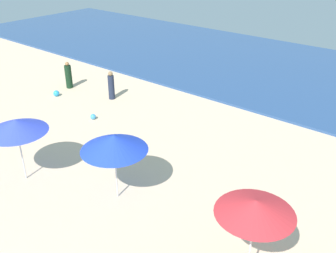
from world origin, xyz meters
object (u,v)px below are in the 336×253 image
(beach_ball_1, at_px, (56,93))
(beachgoer_1, at_px, (111,86))
(beachgoer_0, at_px, (69,76))
(beach_ball_0, at_px, (93,117))
(umbrella_4, at_px, (16,126))
(umbrella_2, at_px, (255,207))
(umbrella_5, at_px, (114,143))

(beach_ball_1, bearing_deg, beachgoer_1, 32.89)
(beachgoer_0, distance_m, beach_ball_1, 1.49)
(beachgoer_1, xyz_separation_m, beach_ball_1, (-2.63, -1.70, -0.56))
(beachgoer_1, distance_m, beach_ball_0, 2.72)
(beach_ball_0, bearing_deg, beachgoer_0, 155.65)
(beach_ball_1, bearing_deg, umbrella_4, -43.97)
(beachgoer_1, height_order, beach_ball_0, beachgoer_1)
(umbrella_4, bearing_deg, beachgoer_1, 113.42)
(umbrella_4, relative_size, beachgoer_0, 1.55)
(beachgoer_1, bearing_deg, beach_ball_0, 124.54)
(umbrella_2, distance_m, umbrella_4, 8.68)
(umbrella_2, relative_size, beachgoer_0, 1.69)
(beach_ball_0, xyz_separation_m, beach_ball_1, (-3.83, 0.67, 0.03))
(umbrella_4, relative_size, beachgoer_1, 1.55)
(beachgoer_1, relative_size, beach_ball_1, 4.66)
(beachgoer_0, xyz_separation_m, beachgoer_1, (3.14, 0.41, 0.02))
(umbrella_5, bearing_deg, umbrella_4, -158.05)
(umbrella_2, bearing_deg, beach_ball_1, 162.17)
(umbrella_5, bearing_deg, beachgoer_0, 150.44)
(umbrella_5, distance_m, beach_ball_1, 10.30)
(umbrella_5, xyz_separation_m, beach_ball_0, (-5.36, 3.54, -1.98))
(umbrella_4, xyz_separation_m, beach_ball_1, (-5.79, 5.58, -2.00))
(beachgoer_0, bearing_deg, umbrella_4, 159.11)
(umbrella_2, xyz_separation_m, beachgoer_1, (-11.78, 6.33, -1.70))
(umbrella_2, bearing_deg, umbrella_4, -173.73)
(umbrella_2, distance_m, beach_ball_0, 11.52)
(umbrella_2, bearing_deg, beachgoer_1, 151.72)
(beachgoer_0, bearing_deg, beach_ball_0, -177.70)
(umbrella_4, distance_m, umbrella_5, 3.68)
(beach_ball_0, bearing_deg, umbrella_2, -20.56)
(beachgoer_1, distance_m, beach_ball_1, 3.18)
(umbrella_2, bearing_deg, beachgoer_0, 158.32)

